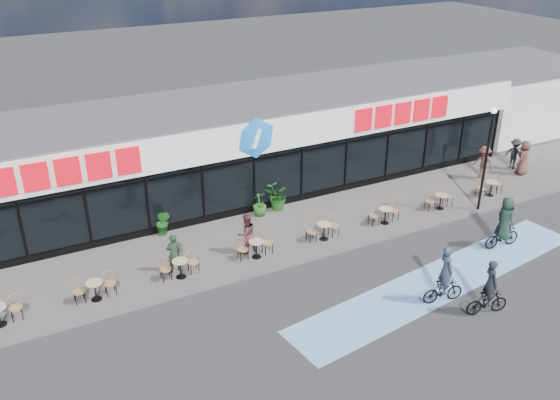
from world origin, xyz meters
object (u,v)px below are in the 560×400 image
cyclist_a (444,281)px  pedestrian_b (515,154)px  pedestrian_c (524,158)px  potted_plant_left (163,222)px  potted_plant_right (277,197)px  lamp_post (487,150)px  cyclist_b (504,227)px  pedestrian_a (483,163)px  patron_left (173,253)px  potted_plant_mid (260,204)px  patron_right (246,234)px

cyclist_a → pedestrian_b: bearing=33.4°
pedestrian_c → cyclist_a: 13.46m
potted_plant_left → pedestrian_c: size_ratio=0.63×
potted_plant_right → cyclist_a: 9.41m
lamp_post → cyclist_b: lamp_post is taller
pedestrian_a → cyclist_a: size_ratio=0.79×
potted_plant_right → pedestrian_a: (11.24, -1.70, 0.27)m
potted_plant_left → pedestrian_c: 19.16m
potted_plant_right → patron_left: (-5.97, -2.92, 0.17)m
potted_plant_mid → pedestrian_c: size_ratio=0.61×
lamp_post → pedestrian_b: 6.39m
patron_right → cyclist_b: cyclist_b is taller
patron_right → pedestrian_b: (16.65, 1.47, -0.02)m
potted_plant_left → pedestrian_c: (19.02, -2.33, 0.35)m
potted_plant_left → pedestrian_a: 16.80m
pedestrian_c → cyclist_b: 8.36m
patron_left → patron_right: 3.09m
cyclist_b → cyclist_a: bearing=-158.7°
potted_plant_mid → pedestrian_b: (14.74, -1.31, 0.27)m
pedestrian_b → potted_plant_mid: bearing=71.5°
potted_plant_right → pedestrian_c: size_ratio=0.67×
pedestrian_a → cyclist_b: (-4.35, -5.59, -0.03)m
potted_plant_right → patron_left: 6.64m
potted_plant_left → potted_plant_mid: (4.50, -0.22, -0.02)m
potted_plant_mid → potted_plant_left: bearing=177.2°
potted_plant_mid → potted_plant_right: potted_plant_right is taller
patron_right → pedestrian_a: pedestrian_a is taller
lamp_post → pedestrian_b: size_ratio=2.93×
potted_plant_right → potted_plant_left: bearing=179.1°
potted_plant_mid → patron_right: 3.38m
lamp_post → cyclist_a: size_ratio=2.18×
potted_plant_right → pedestrian_b: pedestrian_b is taller
potted_plant_mid → patron_right: patron_right is taller
potted_plant_mid → cyclist_b: (7.85, -7.15, 0.30)m
potted_plant_right → patron_left: size_ratio=0.78×
pedestrian_a → pedestrian_c: pedestrian_c is taller
lamp_post → patron_right: size_ratio=2.87×
potted_plant_left → potted_plant_right: potted_plant_right is taller
potted_plant_left → potted_plant_right: 5.46m
patron_left → pedestrian_a: pedestrian_a is taller
patron_left → potted_plant_right: bearing=-159.5°
pedestrian_c → cyclist_a: (-11.53, -6.94, -0.17)m
cyclist_a → cyclist_b: cyclist_b is taller
patron_right → cyclist_b: size_ratio=0.76×
patron_right → lamp_post: bearing=165.0°
potted_plant_right → pedestrian_b: bearing=-6.0°
pedestrian_c → pedestrian_b: bearing=-122.5°
pedestrian_a → pedestrian_c: (2.32, -0.55, 0.04)m
pedestrian_c → cyclist_b: size_ratio=0.82×
patron_left → pedestrian_a: size_ratio=0.90×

